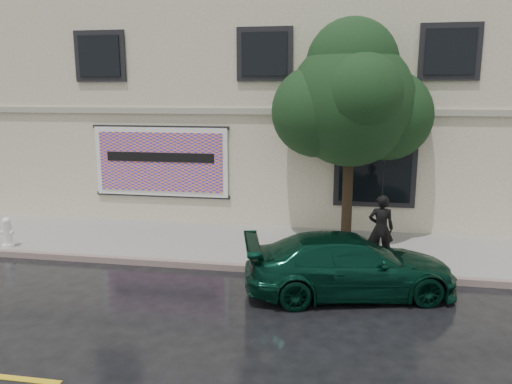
% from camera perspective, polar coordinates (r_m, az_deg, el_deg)
% --- Properties ---
extents(ground, '(90.00, 90.00, 0.00)m').
position_cam_1_polar(ground, '(10.59, -3.42, -11.78)').
color(ground, black).
rests_on(ground, ground).
extents(sidewalk, '(20.00, 3.50, 0.15)m').
position_cam_1_polar(sidewalk, '(13.55, -0.24, -6.14)').
color(sidewalk, gray).
rests_on(sidewalk, ground).
extents(curb, '(20.00, 0.18, 0.16)m').
position_cam_1_polar(curb, '(11.93, -1.74, -8.65)').
color(curb, gray).
rests_on(curb, ground).
extents(building, '(20.00, 8.12, 7.00)m').
position_cam_1_polar(building, '(18.61, 2.94, 9.38)').
color(building, beige).
rests_on(building, ground).
extents(billboard, '(4.30, 0.16, 2.20)m').
position_cam_1_polar(billboard, '(15.54, -10.84, 3.42)').
color(billboard, white).
rests_on(billboard, ground).
extents(car, '(4.69, 2.90, 1.27)m').
position_cam_1_polar(car, '(10.63, 10.66, -8.20)').
color(car, '#072F20').
rests_on(car, ground).
extents(pedestrian, '(0.60, 0.39, 1.63)m').
position_cam_1_polar(pedestrian, '(12.27, 14.09, -4.06)').
color(pedestrian, black).
rests_on(pedestrian, sidewalk).
extents(umbrella, '(1.08, 1.08, 0.78)m').
position_cam_1_polar(umbrella, '(12.01, 14.37, 1.51)').
color(umbrella, black).
rests_on(umbrella, pedestrian).
extents(street_tree, '(3.38, 3.38, 5.40)m').
position_cam_1_polar(street_tree, '(13.66, 10.78, 9.91)').
color(street_tree, '#322516').
rests_on(street_tree, sidewalk).
extents(fire_hydrant, '(0.33, 0.31, 0.80)m').
position_cam_1_polar(fire_hydrant, '(14.63, -26.54, -4.16)').
color(fire_hydrant, white).
rests_on(fire_hydrant, sidewalk).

